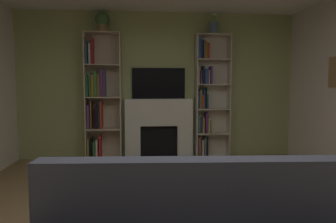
{
  "coord_description": "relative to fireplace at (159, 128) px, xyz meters",
  "views": [
    {
      "loc": [
        -0.37,
        -2.72,
        1.35
      ],
      "look_at": [
        0.0,
        1.28,
        1.02
      ],
      "focal_mm": 33.83,
      "sensor_mm": 36.0,
      "label": 1
    }
  ],
  "objects": [
    {
      "name": "wall_back_accent",
      "position": [
        0.0,
        0.13,
        0.78
      ],
      "size": [
        5.23,
        0.06,
        2.69
      ],
      "primitive_type": "cube",
      "color": "#A2B072",
      "rests_on": "ground_plane"
    },
    {
      "name": "potted_plant",
      "position": [
        -1.0,
        -0.05,
        1.92
      ],
      "size": [
        0.24,
        0.24,
        0.36
      ],
      "color": "#A0784D",
      "rests_on": "bookshelf_left"
    },
    {
      "name": "bookshelf_left",
      "position": [
        -1.07,
        -0.02,
        0.51
      ],
      "size": [
        0.63,
        0.33,
        2.29
      ],
      "color": "beige",
      "rests_on": "ground_plane"
    },
    {
      "name": "bookshelf_right",
      "position": [
        0.92,
        0.0,
        0.55
      ],
      "size": [
        0.63,
        0.26,
        2.29
      ],
      "color": "beige",
      "rests_on": "ground_plane"
    },
    {
      "name": "vase_with_flowers",
      "position": [
        1.0,
        -0.05,
        1.84
      ],
      "size": [
        0.15,
        0.15,
        0.39
      ],
      "color": "slate",
      "rests_on": "bookshelf_right"
    },
    {
      "name": "fireplace",
      "position": [
        0.0,
        0.0,
        0.0
      ],
      "size": [
        1.35,
        0.48,
        1.11
      ],
      "color": "white",
      "rests_on": "ground_plane"
    },
    {
      "name": "tv",
      "position": [
        0.0,
        0.07,
        0.82
      ],
      "size": [
        0.98,
        0.06,
        0.56
      ],
      "primitive_type": "cube",
      "color": "black",
      "rests_on": "fireplace"
    }
  ]
}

